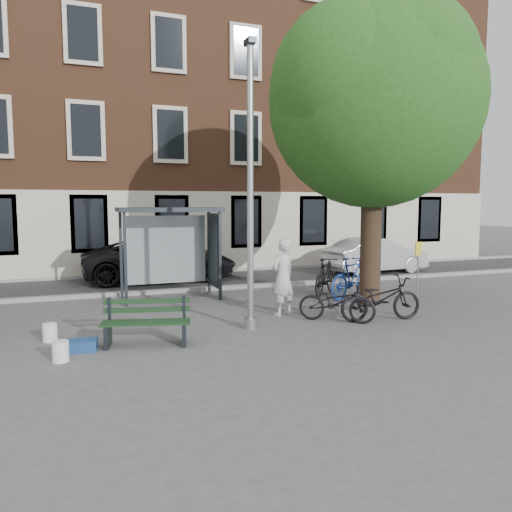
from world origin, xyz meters
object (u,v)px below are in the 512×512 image
object	(u,v)px
bike_b	(352,278)
bike_c	(337,302)
painter	(283,277)
bike_a	(381,299)
bike_d	(325,277)
car_silver	(376,255)
car_dark	(161,260)
lamppost	(250,201)
bench	(146,325)
notice_sign	(418,260)
bus_shelter	(183,232)

from	to	relation	value
bike_b	bike_c	size ratio (longest dim) A/B	1.12
painter	bike_a	world-z (taller)	painter
bike_d	car_silver	bearing A→B (deg)	-93.47
bike_b	car_dark	xyz separation A→B (m)	(-4.62, 5.27, 0.15)
car_dark	lamppost	bearing A→B (deg)	-172.81
bike_d	bike_b	bearing A→B (deg)	170.63
bike_b	bike_c	bearing A→B (deg)	117.54
bike_b	car_dark	bearing A→B (deg)	16.36
bike_d	bike_c	bearing A→B (deg)	111.94
painter	bike_b	distance (m)	3.07
bench	bike_d	xyz separation A→B (m)	(5.76, 3.51, 0.16)
car_dark	bike_a	bearing A→B (deg)	-152.49
lamppost	bench	distance (m)	3.35
car_dark	notice_sign	world-z (taller)	notice_sign
lamppost	bike_b	bearing A→B (deg)	30.61
bench	bike_c	distance (m)	4.41
car_dark	bike_b	bearing A→B (deg)	-136.65
painter	bike_a	distance (m)	2.36
car_dark	notice_sign	distance (m)	8.77
bench	bike_d	size ratio (longest dim) A/B	0.94
bench	notice_sign	xyz separation A→B (m)	(7.76, 1.82, 0.76)
bench	car_dark	size ratio (longest dim) A/B	0.33
painter	bike_b	bearing A→B (deg)	-177.99
bike_b	bike_c	world-z (taller)	bike_b
lamppost	bus_shelter	distance (m)	4.24
lamppost	bike_b	distance (m)	5.08
car_dark	bike_c	bearing A→B (deg)	-158.12
lamppost	bike_c	xyz separation A→B (m)	(2.09, -0.08, -2.32)
bike_b	bike_d	bearing A→B (deg)	10.07
lamppost	painter	bearing A→B (deg)	39.81
bench	car_silver	size ratio (longest dim) A/B	0.41
lamppost	bench	world-z (taller)	lamppost
painter	notice_sign	size ratio (longest dim) A/B	1.14
car_silver	bike_a	bearing A→B (deg)	141.07
painter	lamppost	bearing A→B (deg)	15.90
bike_a	car_dark	xyz separation A→B (m)	(-3.78, 7.94, 0.22)
bench	car_dark	world-z (taller)	car_dark
painter	notice_sign	bearing A→B (deg)	160.73
bike_d	car_silver	size ratio (longest dim) A/B	0.44
bike_b	car_silver	bearing A→B (deg)	-65.40
painter	car_silver	size ratio (longest dim) A/B	0.45
lamppost	car_dark	size ratio (longest dim) A/B	1.14
bus_shelter	bench	xyz separation A→B (m)	(-1.70, -4.58, -1.52)
painter	car_silver	world-z (taller)	painter
bus_shelter	car_dark	size ratio (longest dim) A/B	0.53
bike_c	car_silver	xyz separation A→B (m)	(5.53, 6.72, 0.23)
bike_c	car_silver	size ratio (longest dim) A/B	0.42
bike_b	bike_d	xyz separation A→B (m)	(-0.49, 0.70, -0.04)
lamppost	notice_sign	distance (m)	5.85
bike_d	car_silver	distance (m)	5.51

